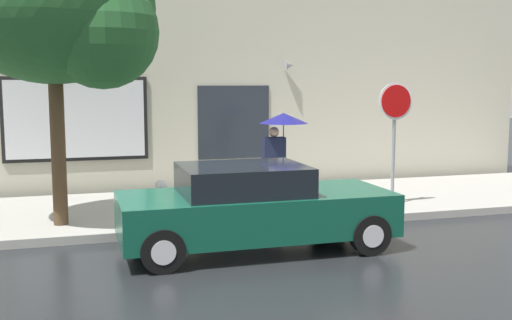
{
  "coord_description": "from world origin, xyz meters",
  "views": [
    {
      "loc": [
        -1.91,
        -9.37,
        2.67
      ],
      "look_at": [
        1.42,
        1.8,
        1.2
      ],
      "focal_mm": 43.13,
      "sensor_mm": 36.0,
      "label": 1
    }
  ],
  "objects_px": {
    "parked_car": "(253,208)",
    "stop_sign": "(395,119)",
    "pedestrian_with_umbrella": "(281,130)",
    "street_tree": "(63,13)",
    "fire_hydrant": "(161,200)"
  },
  "relations": [
    {
      "from": "parked_car",
      "to": "stop_sign",
      "type": "height_order",
      "value": "stop_sign"
    },
    {
      "from": "street_tree",
      "to": "stop_sign",
      "type": "height_order",
      "value": "street_tree"
    },
    {
      "from": "street_tree",
      "to": "stop_sign",
      "type": "bearing_deg",
      "value": -0.19
    },
    {
      "from": "parked_car",
      "to": "stop_sign",
      "type": "distance_m",
      "value": 4.27
    },
    {
      "from": "street_tree",
      "to": "parked_car",
      "type": "bearing_deg",
      "value": -34.99
    },
    {
      "from": "parked_car",
      "to": "stop_sign",
      "type": "bearing_deg",
      "value": 28.56
    },
    {
      "from": "pedestrian_with_umbrella",
      "to": "street_tree",
      "type": "distance_m",
      "value": 4.95
    },
    {
      "from": "fire_hydrant",
      "to": "street_tree",
      "type": "xyz_separation_m",
      "value": [
        -1.61,
        0.06,
        3.34
      ]
    },
    {
      "from": "street_tree",
      "to": "stop_sign",
      "type": "distance_m",
      "value": 6.69
    },
    {
      "from": "pedestrian_with_umbrella",
      "to": "parked_car",
      "type": "bearing_deg",
      "value": -116.24
    },
    {
      "from": "parked_car",
      "to": "pedestrian_with_umbrella",
      "type": "xyz_separation_m",
      "value": [
        1.49,
        3.02,
        0.98
      ]
    },
    {
      "from": "parked_car",
      "to": "stop_sign",
      "type": "xyz_separation_m",
      "value": [
        3.59,
        1.95,
        1.25
      ]
    },
    {
      "from": "fire_hydrant",
      "to": "street_tree",
      "type": "bearing_deg",
      "value": 178.0
    },
    {
      "from": "stop_sign",
      "to": "street_tree",
      "type": "bearing_deg",
      "value": 179.81
    },
    {
      "from": "parked_car",
      "to": "pedestrian_with_umbrella",
      "type": "distance_m",
      "value": 3.51
    }
  ]
}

